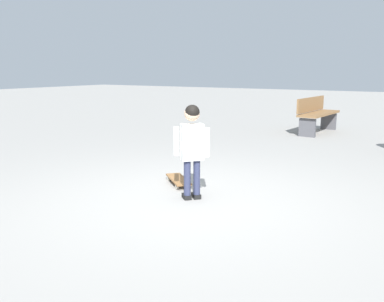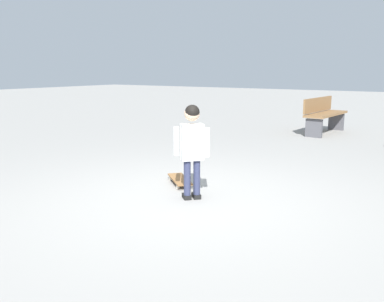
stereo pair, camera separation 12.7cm
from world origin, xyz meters
TOP-DOWN VIEW (x-y plane):
  - ground_plane at (0.00, 0.00)m, footprint 50.00×50.00m
  - child_person at (0.02, -0.08)m, footprint 0.39×0.28m
  - skateboard at (0.49, -0.51)m, footprint 0.57×0.54m
  - street_bench at (0.26, -5.83)m, footprint 0.54×1.63m

SIDE VIEW (x-z plane):
  - ground_plane at x=0.00m, z-range 0.00..0.00m
  - skateboard at x=0.49m, z-range 0.02..0.10m
  - street_bench at x=0.26m, z-range 0.02..0.82m
  - child_person at x=0.02m, z-range 0.13..1.19m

